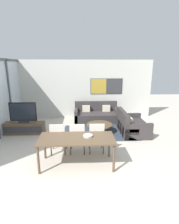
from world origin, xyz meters
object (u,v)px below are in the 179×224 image
tv_console (25,128)px  sofa_main (96,115)px  coffee_table (99,126)px  television (23,113)px  dining_chair_centre (77,137)px  sofa_side (131,126)px  fruit_bowl (88,136)px  dining_chair_left (58,137)px  dining_table (77,140)px  dining_chair_right (96,136)px

tv_console → sofa_main: size_ratio=0.74×
sofa_main → coffee_table: bearing=-90.0°
television → dining_chair_centre: size_ratio=1.05×
sofa_side → dining_chair_centre: 2.54m
television → coffee_table: size_ratio=0.99×
fruit_bowl → television: bearing=136.7°
dining_chair_left → sofa_main: bearing=66.0°
sofa_main → fruit_bowl: sofa_main is taller
dining_table → fruit_bowl: bearing=9.0°
tv_console → dining_table: 3.09m
television → dining_chair_centre: bearing=-38.4°
dining_chair_centre → dining_chair_right: size_ratio=1.00×
coffee_table → fruit_bowl: 2.33m
television → sofa_main: 3.27m
television → sofa_side: 4.11m
coffee_table → dining_table: dining_table is taller
dining_chair_left → dining_chair_right: same height
sofa_side → coffee_table: size_ratio=1.47×
dining_chair_left → dining_chair_centre: bearing=-1.1°
sofa_main → tv_console: bearing=-153.0°
coffee_table → dining_chair_centre: (-0.81, -1.63, 0.27)m
sofa_side → dining_chair_centre: bearing=127.2°
fruit_bowl → tv_console: bearing=136.7°
dining_chair_centre → sofa_side: bearing=37.2°
sofa_main → dining_chair_right: bearing=-94.7°
coffee_table → fruit_bowl: fruit_bowl is taller
dining_chair_right → dining_chair_centre: bearing=-178.9°
fruit_bowl → sofa_side: bearing=50.8°
sofa_main → dining_table: size_ratio=1.05×
tv_console → dining_chair_centre: 2.64m
sofa_main → coffee_table: size_ratio=2.01×
dining_table → dining_chair_left: dining_chair_left is taller
dining_table → fruit_bowl: 0.31m
coffee_table → dining_chair_right: 1.66m
tv_console → television: television is taller
television → coffee_table: bearing=-0.1°
sofa_side → dining_chair_right: bearing=136.3°
sofa_side → coffee_table: sofa_side is taller
coffee_table → dining_chair_centre: size_ratio=1.06×
sofa_side → dining_chair_right: dining_chair_right is taller
television → dining_table: size_ratio=0.52×
tv_console → dining_chair_left: (1.50, -1.62, 0.30)m
television → dining_table: 3.06m
tv_console → dining_chair_left: dining_chair_left is taller
sofa_main → dining_chair_right: (-0.25, -3.08, 0.25)m
sofa_side → coffee_table: (-1.20, 0.09, -0.02)m
tv_console → sofa_main: (2.87, 1.46, 0.05)m
tv_console → fruit_bowl: size_ratio=6.00×
tv_console → coffee_table: bearing=-0.1°
coffee_table → fruit_bowl: (-0.52, -2.21, 0.54)m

